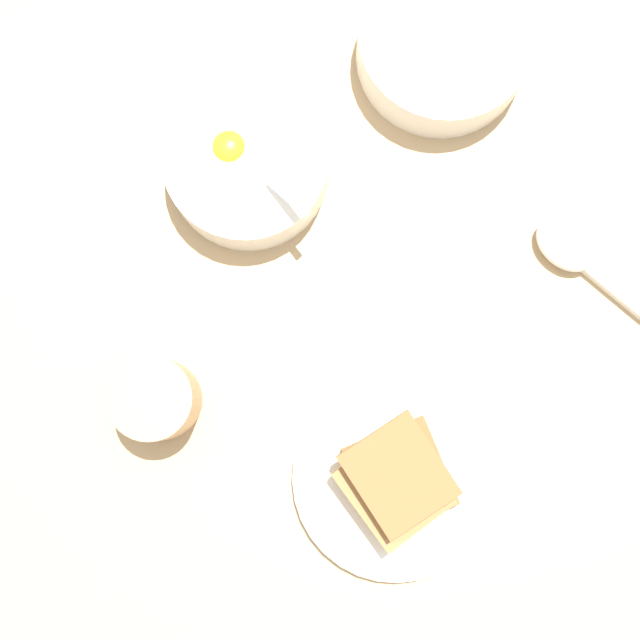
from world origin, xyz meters
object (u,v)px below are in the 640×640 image
Objects in this scene: soup_spoon at (575,252)px; drinking_cup at (156,399)px; egg_bowl at (247,165)px; toast_plate at (394,477)px; toast_sandwich at (397,479)px; congee_bowl at (444,45)px.

soup_spoon is 1.89× the size of drinking_cup.
egg_bowl reaches higher than soup_spoon.
toast_sandwich is at bearing -25.97° from toast_plate.
toast_plate is at bearing -178.42° from egg_bowl.
congee_bowl is at bearing -30.60° from toast_plate.
congee_bowl reaches higher than toast_plate.
toast_plate is 1.32× the size of soup_spoon.
toast_sandwich is (0.00, -0.00, 0.03)m from toast_plate.
congee_bowl is (0.35, -0.21, 0.02)m from toast_plate.
toast_plate is 0.23m from drinking_cup.
egg_bowl is 0.31m from soup_spoon.
toast_sandwich reaches higher than drinking_cup.
egg_bowl is at bearing 1.62° from toast_sandwich.
drinking_cup is at bearing 85.94° from soup_spoon.
egg_bowl is at bearing 1.58° from toast_plate.
congee_bowl is 2.20× the size of drinking_cup.
toast_sandwich is 0.40m from congee_bowl.
drinking_cup reaches higher than congee_bowl.
egg_bowl is 2.08× the size of drinking_cup.
congee_bowl is (0.23, 0.03, 0.02)m from soup_spoon.
drinking_cup is (0.03, 0.40, 0.02)m from soup_spoon.
toast_sandwich is at bearing -131.80° from drinking_cup.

